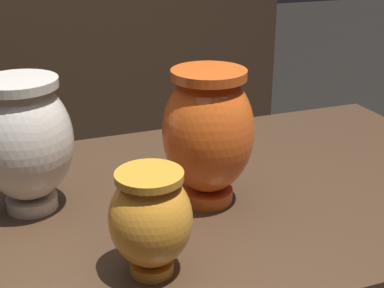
# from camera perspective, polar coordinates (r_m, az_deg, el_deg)

# --- Properties ---
(back_display_shelf) EXTENTS (2.60, 0.40, 0.99)m
(back_display_shelf) POSITION_cam_1_polar(r_m,az_deg,el_deg) (3.09, -15.27, 7.58)
(back_display_shelf) COLOR #422D1E
(back_display_shelf) RESTS_ON ground_plane
(vase_centerpiece) EXTENTS (0.15, 0.15, 0.23)m
(vase_centerpiece) POSITION_cam_1_polar(r_m,az_deg,el_deg) (0.88, 1.69, 1.26)
(vase_centerpiece) COLOR #E55B1E
(vase_centerpiece) RESTS_ON display_plinth
(vase_tall_behind) EXTENTS (0.11, 0.11, 0.15)m
(vase_tall_behind) POSITION_cam_1_polar(r_m,az_deg,el_deg) (0.72, -4.31, -7.70)
(vase_tall_behind) COLOR orange
(vase_tall_behind) RESTS_ON display_plinth
(vase_left_accent) EXTENTS (0.15, 0.15, 0.22)m
(vase_left_accent) POSITION_cam_1_polar(r_m,az_deg,el_deg) (0.90, -16.91, 0.41)
(vase_left_accent) COLOR silver
(vase_left_accent) RESTS_ON display_plinth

